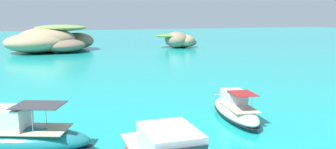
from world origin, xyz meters
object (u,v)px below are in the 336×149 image
(islet_small, at_px, (179,40))
(motorboat_white, at_px, (235,110))
(motorboat_teal, at_px, (13,137))
(islet_large, at_px, (49,41))

(islet_small, xyz_separation_m, motorboat_white, (-22.54, -59.78, -1.08))
(motorboat_teal, bearing_deg, islet_small, 57.53)
(islet_small, bearing_deg, motorboat_white, -110.66)
(islet_small, relative_size, motorboat_white, 1.49)
(islet_small, relative_size, motorboat_teal, 1.22)
(islet_large, relative_size, motorboat_teal, 2.54)
(motorboat_white, xyz_separation_m, motorboat_teal, (-15.92, -0.66, 0.17))
(islet_large, xyz_separation_m, islet_small, (32.24, -1.42, -0.57))
(motorboat_white, bearing_deg, islet_large, 99.00)
(motorboat_white, height_order, motorboat_teal, motorboat_teal)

